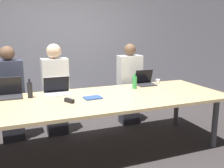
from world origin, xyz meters
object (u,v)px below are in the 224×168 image
Objects in this scene: laptop_far_right at (145,81)px; bottle_far_left at (30,90)px; laptop_far_left at (8,92)px; bottle_far_right at (135,82)px; person_far_left at (11,96)px; stapler at (69,101)px; laptop_far_midleft at (57,89)px; person_far_right at (129,86)px; person_far_midleft at (56,91)px; cup_far_right at (158,82)px.

bottle_far_left is at bearing -174.93° from laptop_far_right.
bottle_far_right is at bearing -5.10° from laptop_far_left.
laptop_far_right is at bearing -10.46° from person_far_left.
stapler is at bearing -37.98° from laptop_far_left.
bottle_far_right is 0.65× the size of laptop_far_midleft.
laptop_far_left reaches higher than laptop_far_right.
laptop_far_right is 1.32× the size of bottle_far_right.
person_far_left reaches higher than person_far_right.
person_far_left is (0.02, 0.40, -0.16)m from laptop_far_left.
bottle_far_left is at bearing -127.86° from person_far_midleft.
laptop_far_left is at bearing -179.39° from laptop_far_right.
person_far_right is 1.59m from stapler.
laptop_far_left reaches higher than stapler.
person_far_midleft reaches higher than bottle_far_left.
person_far_left is (-2.05, 0.38, -0.15)m from laptop_far_right.
laptop_far_left is (-1.97, -0.40, 0.16)m from person_far_right.
stapler is at bearing -81.61° from laptop_far_midleft.
cup_far_right is (0.33, -0.40, 0.12)m from person_far_right.
person_far_left reaches higher than cup_far_right.
laptop_far_right is 0.21× the size of person_far_right.
bottle_far_right is at bearing -26.39° from person_far_midleft.
person_far_right is at bearing 130.09° from cup_far_right.
person_far_left is at bearing -179.99° from person_far_right.
person_far_midleft reaches higher than person_far_left.
person_far_left is at bearing 179.24° from person_far_midleft.
laptop_far_right is 2.07m from laptop_far_left.
cup_far_right is 0.31× the size of bottle_far_left.
bottle_far_left is at bearing 108.87° from stapler.
stapler is at bearing -143.35° from person_far_right.
bottle_far_left is (0.27, -0.14, 0.03)m from laptop_far_left.
person_far_right reaches higher than laptop_far_right.
laptop_far_midleft is at bearing 175.84° from bottle_far_right.
laptop_far_midleft is 0.49m from person_far_midleft.
person_far_left reaches higher than bottle_far_left.
laptop_far_midleft is (0.63, -0.08, -0.01)m from laptop_far_left.
laptop_far_right is 0.24m from cup_far_right.
bottle_far_left is (-1.71, -0.54, 0.19)m from person_far_right.
person_far_right is 4.02× the size of laptop_far_midleft.
laptop_far_left is (-2.31, -0.01, 0.04)m from cup_far_right.
person_far_midleft is (0.41, 0.53, -0.17)m from bottle_far_left.
bottle_far_right is at bearing -8.36° from stapler.
bottle_far_left is 1.66× the size of stapler.
person_far_right is 0.53m from cup_far_right.
laptop_far_midleft is at bearing -160.45° from person_far_right.
bottle_far_right is 1.16m from laptop_far_midleft.
cup_far_right is 0.22× the size of laptop_far_left.
laptop_far_midleft reaches higher than stapler.
person_far_midleft is at bearing 52.14° from bottle_far_left.
person_far_midleft is (0.68, 0.39, -0.14)m from laptop_far_left.
cup_far_right is 0.22× the size of laptop_far_midleft.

